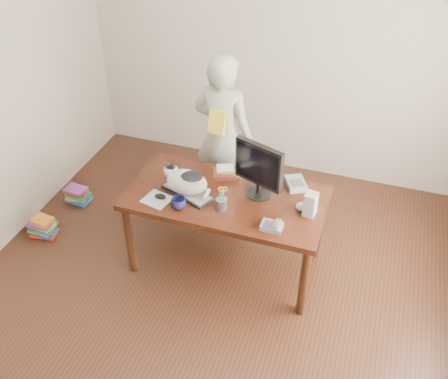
% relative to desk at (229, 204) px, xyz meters
% --- Properties ---
extents(room, '(4.50, 4.50, 4.50)m').
position_rel_desk_xyz_m(room, '(0.00, -0.68, 0.75)').
color(room, black).
rests_on(room, ground).
extents(desk, '(1.60, 0.80, 0.75)m').
position_rel_desk_xyz_m(desk, '(0.00, 0.00, 0.00)').
color(desk, black).
rests_on(desk, ground).
extents(keyboard, '(0.47, 0.33, 0.03)m').
position_rel_desk_xyz_m(keyboard, '(-0.30, -0.15, 0.16)').
color(keyboard, black).
rests_on(keyboard, desk).
extents(cat, '(0.43, 0.32, 0.25)m').
position_rel_desk_xyz_m(cat, '(-0.31, -0.15, 0.28)').
color(cat, silver).
rests_on(cat, keyboard).
extents(monitor, '(0.41, 0.27, 0.48)m').
position_rel_desk_xyz_m(monitor, '(0.24, 0.01, 0.42)').
color(monitor, black).
rests_on(monitor, desk).
extents(pen_cup, '(0.11, 0.11, 0.22)m').
position_rel_desk_xyz_m(pen_cup, '(0.02, -0.25, 0.21)').
color(pen_cup, gray).
rests_on(pen_cup, desk).
extents(mousepad, '(0.25, 0.23, 0.00)m').
position_rel_desk_xyz_m(mousepad, '(-0.50, -0.30, 0.15)').
color(mousepad, silver).
rests_on(mousepad, desk).
extents(mouse, '(0.11, 0.08, 0.04)m').
position_rel_desk_xyz_m(mouse, '(-0.48, -0.28, 0.17)').
color(mouse, black).
rests_on(mouse, mousepad).
extents(coffee_mug, '(0.15, 0.15, 0.09)m').
position_rel_desk_xyz_m(coffee_mug, '(-0.30, -0.34, 0.19)').
color(coffee_mug, '#0E1238').
rests_on(coffee_mug, desk).
extents(phone, '(0.16, 0.13, 0.07)m').
position_rel_desk_xyz_m(phone, '(0.45, -0.34, 0.17)').
color(phone, slate).
rests_on(phone, desk).
extents(speaker, '(0.10, 0.11, 0.20)m').
position_rel_desk_xyz_m(speaker, '(0.68, -0.09, 0.25)').
color(speaker, gray).
rests_on(speaker, desk).
extents(baseball, '(0.07, 0.07, 0.07)m').
position_rel_desk_xyz_m(baseball, '(0.60, -0.06, 0.18)').
color(baseball, beige).
rests_on(baseball, desk).
extents(book_stack, '(0.26, 0.22, 0.08)m').
position_rel_desk_xyz_m(book_stack, '(-0.08, 0.19, 0.18)').
color(book_stack, '#4F1815').
rests_on(book_stack, desk).
extents(calculator, '(0.22, 0.24, 0.06)m').
position_rel_desk_xyz_m(calculator, '(0.50, 0.22, 0.18)').
color(calculator, slate).
rests_on(calculator, desk).
extents(person, '(0.64, 0.47, 1.62)m').
position_rel_desk_xyz_m(person, '(-0.28, 0.69, 0.21)').
color(person, silver).
rests_on(person, ground).
extents(held_book, '(0.16, 0.11, 0.21)m').
position_rel_desk_xyz_m(held_book, '(-0.28, 0.52, 0.45)').
color(held_book, yellow).
rests_on(held_book, person).
extents(book_pile_a, '(0.27, 0.22, 0.18)m').
position_rel_desk_xyz_m(book_pile_a, '(-1.75, -0.28, -0.51)').
color(book_pile_a, red).
rests_on(book_pile_a, ground).
extents(book_pile_b, '(0.26, 0.20, 0.15)m').
position_rel_desk_xyz_m(book_pile_b, '(-1.72, 0.27, -0.53)').
color(book_pile_b, '#1C51A9').
rests_on(book_pile_b, ground).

